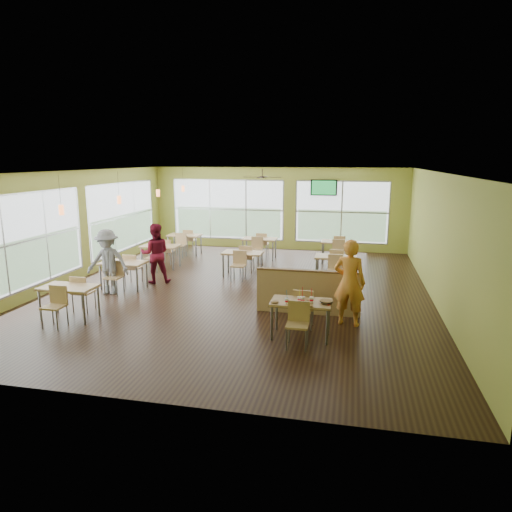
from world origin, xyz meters
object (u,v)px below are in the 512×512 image
(main_table, at_px, (301,307))
(man_plaid, at_px, (349,283))
(half_wall_divider, at_px, (308,292))
(food_basket, at_px, (326,302))

(main_table, xyz_separation_m, man_plaid, (0.92, 0.91, 0.31))
(man_plaid, bearing_deg, half_wall_divider, -19.29)
(main_table, distance_m, food_basket, 0.52)
(main_table, bearing_deg, food_basket, -4.19)
(main_table, relative_size, man_plaid, 0.81)
(main_table, bearing_deg, half_wall_divider, 90.00)
(half_wall_divider, height_order, man_plaid, man_plaid)
(half_wall_divider, bearing_deg, food_basket, -71.42)
(half_wall_divider, relative_size, man_plaid, 1.27)
(half_wall_divider, xyz_separation_m, man_plaid, (0.92, -0.54, 0.42))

